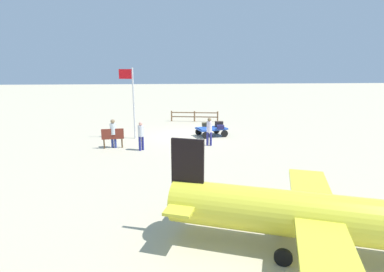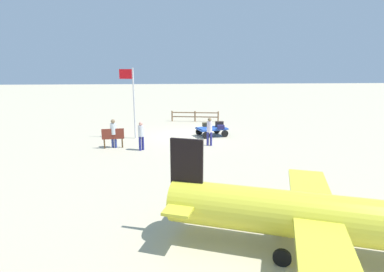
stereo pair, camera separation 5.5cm
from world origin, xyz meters
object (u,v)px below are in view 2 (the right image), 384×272
object	(u,v)px
suitcase_navy	(206,124)
worker_lead	(209,130)
worker_trailing	(141,134)
worker_supervisor	(113,131)
suitcase_maroon	(219,124)
flagpole	(132,97)
airplane_near	(326,217)
signboard	(113,135)
luggage_cart	(211,130)
suitcase_olive	(221,127)

from	to	relation	value
suitcase_navy	worker_lead	bearing A→B (deg)	86.86
worker_lead	worker_trailing	xyz separation A→B (m)	(3.97, 0.74, -0.03)
worker_lead	worker_supervisor	world-z (taller)	worker_lead
suitcase_maroon	worker_trailing	xyz separation A→B (m)	(5.03, 3.51, 0.17)
suitcase_maroon	worker_supervisor	world-z (taller)	worker_supervisor
flagpole	suitcase_maroon	bearing A→B (deg)	-174.72
airplane_near	signboard	distance (m)	13.02
flagpole	signboard	size ratio (longest dim) A/B	3.64
suitcase_navy	worker_lead	world-z (taller)	worker_lead
suitcase_navy	worker_lead	xyz separation A→B (m)	(0.17, 3.10, 0.27)
worker_lead	flagpole	xyz separation A→B (m)	(4.74, -2.24, 1.78)
suitcase_maroon	worker_lead	bearing A→B (deg)	69.16
luggage_cart	suitcase_navy	size ratio (longest dim) A/B	4.33
airplane_near	worker_supervisor	bearing A→B (deg)	-57.27
suitcase_navy	flagpole	size ratio (longest dim) A/B	0.11
suitcase_olive	signboard	world-z (taller)	signboard
suitcase_navy	signboard	bearing A→B (deg)	29.26
suitcase_olive	worker_supervisor	xyz separation A→B (m)	(6.65, 2.11, 0.29)
suitcase_navy	suitcase_olive	xyz separation A→B (m)	(-0.87, 1.03, 0.01)
suitcase_olive	airplane_near	xyz separation A→B (m)	(-0.43, 13.13, 0.34)
worker_lead	suitcase_maroon	bearing A→B (deg)	-110.84
worker_lead	worker_trailing	size ratio (longest dim) A/B	1.03
suitcase_navy	worker_supervisor	size ratio (longest dim) A/B	0.31
suitcase_olive	flagpole	xyz separation A→B (m)	(5.77, -0.17, 2.04)
signboard	suitcase_navy	bearing A→B (deg)	-150.74
suitcase_olive	worker_supervisor	distance (m)	6.99
suitcase_navy	worker_trailing	xyz separation A→B (m)	(4.14, 3.83, 0.24)
luggage_cart	suitcase_navy	xyz separation A→B (m)	(0.30, -0.56, 0.26)
signboard	airplane_near	bearing A→B (deg)	123.09
worker_lead	luggage_cart	bearing A→B (deg)	-100.60
worker_trailing	airplane_near	world-z (taller)	airplane_near
worker_trailing	airplane_near	distance (m)	11.67
suitcase_olive	airplane_near	world-z (taller)	airplane_near
suitcase_olive	worker_trailing	world-z (taller)	worker_trailing
suitcase_maroon	worker_supervisor	size ratio (longest dim) A/B	0.37
luggage_cart	worker_supervisor	size ratio (longest dim) A/B	1.32
airplane_near	luggage_cart	bearing A→B (deg)	-85.82
signboard	flagpole	bearing A→B (deg)	-110.66
luggage_cart	suitcase_maroon	size ratio (longest dim) A/B	3.58
suitcase_navy	suitcase_maroon	bearing A→B (deg)	159.90
luggage_cart	worker_trailing	world-z (taller)	worker_trailing
suitcase_olive	flagpole	world-z (taller)	flagpole
luggage_cart	flagpole	world-z (taller)	flagpole
suitcase_maroon	signboard	bearing A→B (deg)	23.64
worker_lead	airplane_near	distance (m)	11.16
airplane_near	flagpole	size ratio (longest dim) A/B	1.80
worker_lead	airplane_near	xyz separation A→B (m)	(-1.47, 11.06, 0.07)
suitcase_olive	worker_trailing	xyz separation A→B (m)	(5.01, 2.80, 0.23)
worker_supervisor	suitcase_maroon	bearing A→B (deg)	-157.14
suitcase_olive	flagpole	distance (m)	6.13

